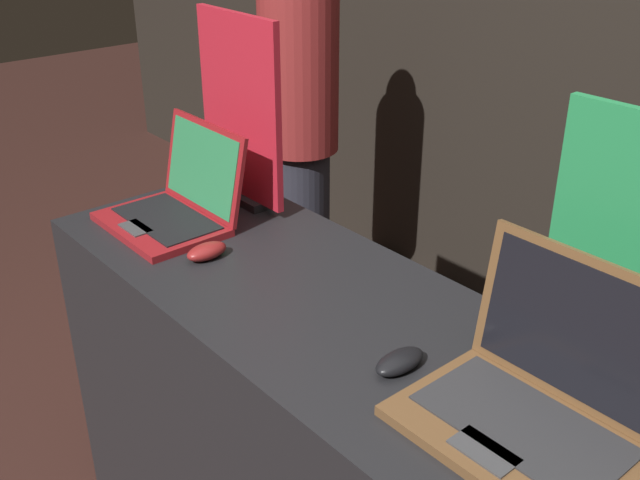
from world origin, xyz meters
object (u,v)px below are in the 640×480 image
object	(u,v)px
laptop_back	(539,393)
promo_stand_back	(627,259)
mouse_back	(400,361)
person_bystander	(300,133)
promo_stand_front	(241,115)
laptop_front	(178,201)
mouse_front	(207,251)

from	to	relation	value
laptop_back	promo_stand_back	bearing A→B (deg)	90.00
mouse_back	person_bystander	size ratio (longest dim) A/B	0.07
promo_stand_front	laptop_back	distance (m)	1.16
laptop_front	promo_stand_back	world-z (taller)	promo_stand_back
mouse_back	promo_stand_back	size ratio (longest dim) A/B	0.23
person_bystander	mouse_front	bearing A→B (deg)	-49.16
laptop_front	person_bystander	xyz separation A→B (m)	(-0.62, 0.93, -0.16)
mouse_front	mouse_back	bearing A→B (deg)	3.14
person_bystander	laptop_back	bearing A→B (deg)	-26.85
promo_stand_front	laptop_back	bearing A→B (deg)	-8.95
laptop_front	promo_stand_back	size ratio (longest dim) A/B	0.67
promo_stand_front	mouse_back	bearing A→B (deg)	-15.74
mouse_back	promo_stand_back	xyz separation A→B (m)	(0.27, 0.29, 0.23)
promo_stand_back	mouse_back	bearing A→B (deg)	-132.62
mouse_front	promo_stand_back	bearing A→B (deg)	19.84
mouse_front	person_bystander	world-z (taller)	person_bystander
person_bystander	promo_stand_front	bearing A→B (deg)	-48.75
mouse_back	person_bystander	bearing A→B (deg)	147.34
promo_stand_back	mouse_front	bearing A→B (deg)	-160.16
laptop_back	mouse_back	world-z (taller)	laptop_back
laptop_front	mouse_back	world-z (taller)	laptop_front
laptop_back	mouse_back	bearing A→B (deg)	-166.20
promo_stand_front	promo_stand_back	xyz separation A→B (m)	(1.13, 0.05, -0.01)
promo_stand_front	person_bystander	bearing A→B (deg)	131.25
laptop_front	promo_stand_front	world-z (taller)	promo_stand_front
promo_stand_front	laptop_front	bearing A→B (deg)	-90.00
laptop_back	mouse_front	bearing A→B (deg)	-173.64
promo_stand_back	person_bystander	distance (m)	1.90
laptop_front	mouse_back	xyz separation A→B (m)	(0.86, -0.02, -0.04)
laptop_back	person_bystander	bearing A→B (deg)	153.15
laptop_back	promo_stand_back	xyz separation A→B (m)	(0.00, 0.22, 0.18)
mouse_front	laptop_back	xyz separation A→B (m)	(0.90, 0.10, 0.05)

